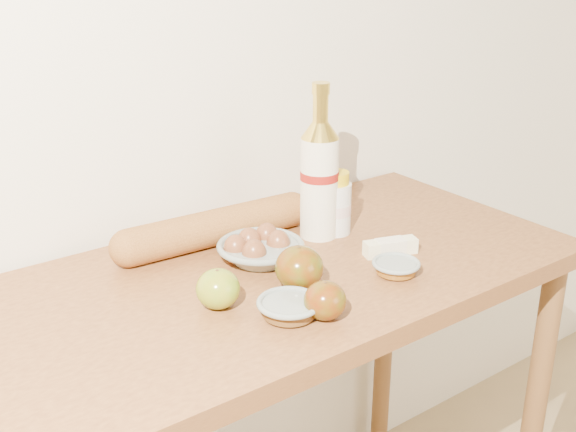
# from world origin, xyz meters

# --- Properties ---
(back_wall) EXTENTS (3.50, 0.02, 2.60)m
(back_wall) POSITION_xyz_m (0.00, 1.51, 1.30)
(back_wall) COLOR white
(back_wall) RESTS_ON ground
(table) EXTENTS (1.20, 0.60, 0.90)m
(table) POSITION_xyz_m (0.00, 1.18, 0.78)
(table) COLOR #9A6031
(table) RESTS_ON ground
(bourbon_bottle) EXTENTS (0.08, 0.08, 0.33)m
(bourbon_bottle) POSITION_xyz_m (0.16, 1.26, 1.03)
(bourbon_bottle) COLOR white
(bourbon_bottle) RESTS_ON table
(cream_bottle) EXTENTS (0.08, 0.08, 0.14)m
(cream_bottle) POSITION_xyz_m (0.20, 1.26, 0.96)
(cream_bottle) COLOR silver
(cream_bottle) RESTS_ON table
(egg_bowl) EXTENTS (0.20, 0.20, 0.06)m
(egg_bowl) POSITION_xyz_m (-0.01, 1.23, 0.93)
(egg_bowl) COLOR gray
(egg_bowl) RESTS_ON table
(baguette) EXTENTS (0.46, 0.10, 0.08)m
(baguette) POSITION_xyz_m (-0.04, 1.35, 0.94)
(baguette) COLOR #AC6F34
(baguette) RESTS_ON table
(apple_yellowgreen) EXTENTS (0.10, 0.10, 0.07)m
(apple_yellowgreen) POSITION_xyz_m (-0.17, 1.12, 0.94)
(apple_yellowgreen) COLOR #A69221
(apple_yellowgreen) RESTS_ON table
(apple_redgreen_front) EXTENTS (0.09, 0.09, 0.07)m
(apple_redgreen_front) POSITION_xyz_m (-0.05, 0.98, 0.93)
(apple_redgreen_front) COLOR maroon
(apple_redgreen_front) RESTS_ON table
(apple_redgreen_right) EXTENTS (0.11, 0.11, 0.08)m
(apple_redgreen_right) POSITION_xyz_m (-0.02, 1.09, 0.94)
(apple_redgreen_right) COLOR maroon
(apple_redgreen_right) RESTS_ON table
(sugar_bowl) EXTENTS (0.14, 0.14, 0.03)m
(sugar_bowl) POSITION_xyz_m (-0.09, 1.02, 0.92)
(sugar_bowl) COLOR gray
(sugar_bowl) RESTS_ON table
(syrup_bowl) EXTENTS (0.12, 0.12, 0.03)m
(syrup_bowl) POSITION_xyz_m (0.17, 1.03, 0.91)
(syrup_bowl) COLOR gray
(syrup_bowl) RESTS_ON table
(butter_stick) EXTENTS (0.11, 0.06, 0.03)m
(butter_stick) POSITION_xyz_m (0.22, 1.10, 0.92)
(butter_stick) COLOR #FDF8C4
(butter_stick) RESTS_ON table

